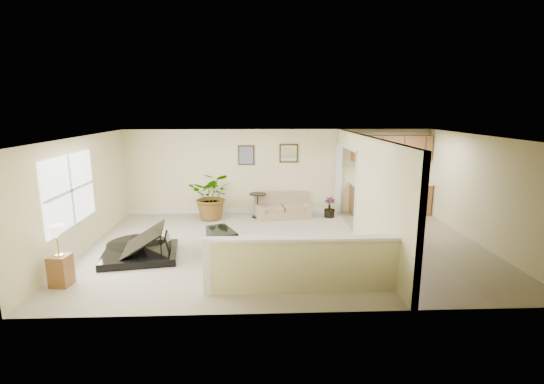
{
  "coord_description": "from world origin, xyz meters",
  "views": [
    {
      "loc": [
        -0.66,
        -8.54,
        3.11
      ],
      "look_at": [
        -0.3,
        0.4,
        1.19
      ],
      "focal_mm": 26.0,
      "sensor_mm": 36.0,
      "label": 1
    }
  ],
  "objects_px": {
    "piano": "(139,229)",
    "lamp_stand": "(59,260)",
    "piano_bench": "(222,242)",
    "small_plant": "(329,209)",
    "loveseat": "(282,205)",
    "accent_table": "(258,202)",
    "palm_plant": "(213,196)"
  },
  "relations": [
    {
      "from": "loveseat",
      "to": "lamp_stand",
      "type": "distance_m",
      "value": 6.12
    },
    {
      "from": "accent_table",
      "to": "lamp_stand",
      "type": "distance_m",
      "value": 5.59
    },
    {
      "from": "lamp_stand",
      "to": "palm_plant",
      "type": "bearing_deg",
      "value": 61.75
    },
    {
      "from": "loveseat",
      "to": "piano",
      "type": "bearing_deg",
      "value": -146.59
    },
    {
      "from": "loveseat",
      "to": "lamp_stand",
      "type": "xyz_separation_m",
      "value": [
        -4.24,
        -4.41,
        0.14
      ]
    },
    {
      "from": "piano_bench",
      "to": "accent_table",
      "type": "height_order",
      "value": "accent_table"
    },
    {
      "from": "piano_bench",
      "to": "accent_table",
      "type": "distance_m",
      "value": 3.06
    },
    {
      "from": "loveseat",
      "to": "palm_plant",
      "type": "distance_m",
      "value": 2.02
    },
    {
      "from": "accent_table",
      "to": "palm_plant",
      "type": "xyz_separation_m",
      "value": [
        -1.27,
        -0.14,
        0.22
      ]
    },
    {
      "from": "piano",
      "to": "small_plant",
      "type": "relative_size",
      "value": 3.43
    },
    {
      "from": "small_plant",
      "to": "palm_plant",
      "type": "bearing_deg",
      "value": -178.62
    },
    {
      "from": "loveseat",
      "to": "small_plant",
      "type": "relative_size",
      "value": 2.94
    },
    {
      "from": "piano_bench",
      "to": "piano",
      "type": "bearing_deg",
      "value": 178.64
    },
    {
      "from": "piano_bench",
      "to": "accent_table",
      "type": "relative_size",
      "value": 1.22
    },
    {
      "from": "piano_bench",
      "to": "small_plant",
      "type": "bearing_deg",
      "value": 45.32
    },
    {
      "from": "piano",
      "to": "accent_table",
      "type": "bearing_deg",
      "value": 40.06
    },
    {
      "from": "accent_table",
      "to": "small_plant",
      "type": "relative_size",
      "value": 1.23
    },
    {
      "from": "piano",
      "to": "accent_table",
      "type": "relative_size",
      "value": 2.8
    },
    {
      "from": "piano_bench",
      "to": "small_plant",
      "type": "distance_m",
      "value": 4.07
    },
    {
      "from": "small_plant",
      "to": "lamp_stand",
      "type": "height_order",
      "value": "lamp_stand"
    },
    {
      "from": "accent_table",
      "to": "small_plant",
      "type": "height_order",
      "value": "accent_table"
    },
    {
      "from": "loveseat",
      "to": "accent_table",
      "type": "bearing_deg",
      "value": 176.76
    },
    {
      "from": "piano_bench",
      "to": "lamp_stand",
      "type": "relative_size",
      "value": 0.77
    },
    {
      "from": "small_plant",
      "to": "loveseat",
      "type": "bearing_deg",
      "value": 174.23
    },
    {
      "from": "piano_bench",
      "to": "palm_plant",
      "type": "relative_size",
      "value": 0.63
    },
    {
      "from": "small_plant",
      "to": "lamp_stand",
      "type": "bearing_deg",
      "value": -142.65
    },
    {
      "from": "piano",
      "to": "lamp_stand",
      "type": "distance_m",
      "value": 1.74
    },
    {
      "from": "piano_bench",
      "to": "small_plant",
      "type": "relative_size",
      "value": 1.49
    },
    {
      "from": "piano_bench",
      "to": "loveseat",
      "type": "bearing_deg",
      "value": 63.68
    },
    {
      "from": "palm_plant",
      "to": "lamp_stand",
      "type": "distance_m",
      "value": 4.76
    },
    {
      "from": "palm_plant",
      "to": "small_plant",
      "type": "relative_size",
      "value": 2.38
    },
    {
      "from": "piano_bench",
      "to": "lamp_stand",
      "type": "distance_m",
      "value": 3.07
    }
  ]
}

